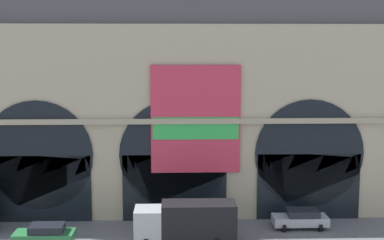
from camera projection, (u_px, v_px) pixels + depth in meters
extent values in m
cube|color=#BCAD8C|center=(174.00, 119.00, 45.97)|extent=(47.46, 5.97, 16.35)
cube|color=black|center=(39.00, 189.00, 43.35)|extent=(8.70, 0.20, 5.62)
cylinder|color=black|center=(37.00, 156.00, 42.96)|extent=(9.16, 0.20, 9.16)
cube|color=black|center=(175.00, 188.00, 43.71)|extent=(8.70, 0.20, 5.62)
cylinder|color=black|center=(174.00, 155.00, 43.32)|extent=(9.16, 0.20, 9.16)
cube|color=black|center=(308.00, 186.00, 44.07)|extent=(8.70, 0.20, 5.62)
cylinder|color=black|center=(309.00, 154.00, 43.68)|extent=(9.16, 0.20, 9.16)
cube|color=#D8334C|center=(196.00, 119.00, 42.84)|extent=(7.37, 0.12, 8.91)
cube|color=green|center=(196.00, 128.00, 42.86)|extent=(7.08, 0.04, 1.86)
cube|color=tan|center=(174.00, 121.00, 42.83)|extent=(47.46, 0.50, 0.44)
cube|color=#2D7A42|center=(44.00, 236.00, 38.46)|extent=(4.40, 1.80, 0.70)
cube|color=black|center=(47.00, 228.00, 38.38)|extent=(2.46, 1.62, 0.55)
cylinder|color=black|center=(28.00, 237.00, 39.26)|extent=(0.28, 0.60, 0.60)
cylinder|color=black|center=(66.00, 237.00, 39.35)|extent=(0.28, 0.60, 0.60)
cube|color=#ADB2B7|center=(148.00, 223.00, 38.54)|extent=(2.00, 2.30, 2.30)
cube|color=black|center=(199.00, 220.00, 38.63)|extent=(5.50, 2.30, 2.70)
cylinder|color=black|center=(148.00, 233.00, 39.72)|extent=(0.28, 0.84, 0.84)
cylinder|color=black|center=(215.00, 233.00, 39.88)|extent=(0.28, 0.84, 0.84)
cube|color=#ADB2B7|center=(300.00, 220.00, 42.07)|extent=(4.40, 1.80, 0.70)
cube|color=black|center=(303.00, 213.00, 41.99)|extent=(2.46, 1.62, 0.55)
cylinder|color=black|center=(284.00, 228.00, 41.27)|extent=(0.28, 0.60, 0.60)
cylinder|color=black|center=(280.00, 221.00, 42.88)|extent=(0.28, 0.60, 0.60)
cylinder|color=black|center=(320.00, 228.00, 41.37)|extent=(0.28, 0.60, 0.60)
cylinder|color=black|center=(315.00, 221.00, 42.97)|extent=(0.28, 0.60, 0.60)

